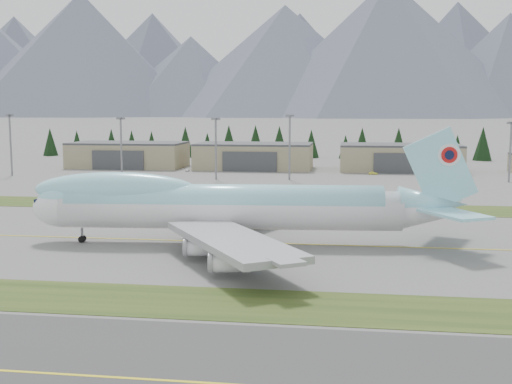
# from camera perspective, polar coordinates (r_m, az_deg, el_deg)

# --- Properties ---
(ground) EXTENTS (7000.00, 7000.00, 0.00)m
(ground) POSITION_cam_1_polar(r_m,az_deg,el_deg) (121.40, -3.27, -4.44)
(ground) COLOR #5E5F5C
(ground) RESTS_ON ground
(grass_strip_near) EXTENTS (400.00, 14.00, 0.08)m
(grass_strip_near) POSITION_cam_1_polar(r_m,az_deg,el_deg) (85.60, -8.33, -9.56)
(grass_strip_near) COLOR #2A4217
(grass_strip_near) RESTS_ON ground
(grass_strip_far) EXTENTS (400.00, 18.00, 0.08)m
(grass_strip_far) POSITION_cam_1_polar(r_m,az_deg,el_deg) (165.07, -0.21, -1.29)
(grass_strip_far) COLOR #2A4217
(grass_strip_far) RESTS_ON ground
(asphalt_taxiway) EXTENTS (400.00, 32.00, 0.04)m
(asphalt_taxiway) POSITION_cam_1_polar(r_m,az_deg,el_deg) (64.31, -14.59, -15.57)
(asphalt_taxiway) COLOR #353535
(asphalt_taxiway) RESTS_ON ground
(taxiway_line_main) EXTENTS (400.00, 0.40, 0.02)m
(taxiway_line_main) POSITION_cam_1_polar(r_m,az_deg,el_deg) (121.40, -3.27, -4.44)
(taxiway_line_main) COLOR yellow
(taxiway_line_main) RESTS_ON ground
(taxiway_line_near) EXTENTS (400.00, 0.40, 0.02)m
(taxiway_line_near) POSITION_cam_1_polar(r_m,az_deg,el_deg) (64.31, -14.59, -15.57)
(taxiway_line_near) COLOR yellow
(taxiway_line_near) RESTS_ON ground
(boeing_747_freighter) EXTENTS (82.72, 71.24, 21.79)m
(boeing_747_freighter) POSITION_cam_1_polar(r_m,az_deg,el_deg) (118.19, -2.75, -1.22)
(boeing_747_freighter) COLOR white
(boeing_747_freighter) RESTS_ON ground
(hangar_left) EXTENTS (48.00, 26.60, 10.80)m
(hangar_left) POSITION_cam_1_polar(r_m,az_deg,el_deg) (282.99, -11.27, 3.28)
(hangar_left) COLOR gray
(hangar_left) RESTS_ON ground
(hangar_center) EXTENTS (48.00, 26.60, 10.80)m
(hangar_center) POSITION_cam_1_polar(r_m,az_deg,el_deg) (269.86, -0.16, 3.23)
(hangar_center) COLOR gray
(hangar_center) RESTS_ON ground
(hangar_right) EXTENTS (48.00, 26.60, 10.80)m
(hangar_right) POSITION_cam_1_polar(r_m,az_deg,el_deg) (267.97, 12.66, 3.02)
(hangar_right) COLOR gray
(hangar_right) RESTS_ON ground
(floodlight_masts) EXTENTS (183.48, 7.66, 23.04)m
(floodlight_masts) POSITION_cam_1_polar(r_m,az_deg,el_deg) (231.09, -3.12, 5.04)
(floodlight_masts) COLOR slate
(floodlight_masts) RESTS_ON ground
(service_vehicle_a) EXTENTS (1.36, 3.09, 1.04)m
(service_vehicle_a) POSITION_cam_1_polar(r_m,az_deg,el_deg) (260.23, -6.10, 1.84)
(service_vehicle_a) COLOR white
(service_vehicle_a) RESTS_ON ground
(service_vehicle_b) EXTENTS (3.55, 1.94, 1.11)m
(service_vehicle_b) POSITION_cam_1_polar(r_m,az_deg,el_deg) (249.59, 10.37, 1.53)
(service_vehicle_b) COLOR gold
(service_vehicle_b) RESTS_ON ground
(service_vehicle_c) EXTENTS (1.69, 3.84, 1.09)m
(service_vehicle_c) POSITION_cam_1_polar(r_m,az_deg,el_deg) (260.11, 16.95, 1.56)
(service_vehicle_c) COLOR #AEAEB3
(service_vehicle_c) RESTS_ON ground
(conifer_belt) EXTENTS (276.13, 16.06, 16.84)m
(conifer_belt) POSITION_cam_1_polar(r_m,az_deg,el_deg) (330.32, 3.79, 4.35)
(conifer_belt) COLOR black
(conifer_belt) RESTS_ON ground
(mountain_ridge_front) EXTENTS (4209.25, 1184.94, 499.63)m
(mountain_ridge_front) POSITION_cam_1_polar(r_m,az_deg,el_deg) (2287.73, 9.05, 12.07)
(mountain_ridge_front) COLOR #535A6E
(mountain_ridge_front) RESTS_ON ground
(mountain_ridge_rear) EXTENTS (4458.22, 998.76, 499.38)m
(mountain_ridge_rear) POSITION_cam_1_polar(r_m,az_deg,el_deg) (3027.10, 10.54, 11.43)
(mountain_ridge_rear) COLOR #535A6E
(mountain_ridge_rear) RESTS_ON ground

